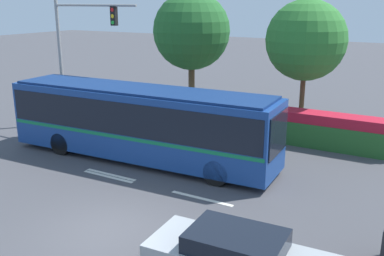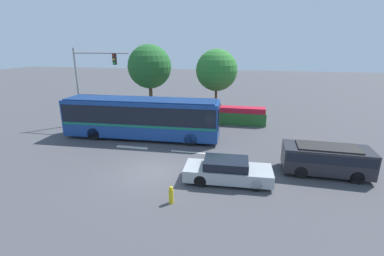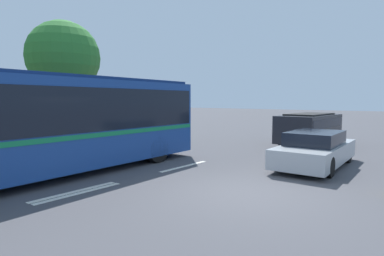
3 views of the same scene
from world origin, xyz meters
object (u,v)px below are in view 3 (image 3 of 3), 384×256
object	(u,v)px
city_bus	(34,120)
sedan_foreground	(315,150)
street_tree_centre	(63,57)
suv_left_lane	(309,127)

from	to	relation	value
city_bus	sedan_foreground	distance (m)	9.39
city_bus	street_tree_centre	size ratio (longest dim) A/B	1.80
sedan_foreground	street_tree_centre	xyz separation A→B (m)	(-2.33, 13.15, 4.16)
street_tree_centre	suv_left_lane	bearing A→B (deg)	-55.20
suv_left_lane	city_bus	bearing A→B (deg)	164.49
sedan_foreground	city_bus	bearing A→B (deg)	138.20
sedan_foreground	street_tree_centre	world-z (taller)	street_tree_centre
city_bus	suv_left_lane	world-z (taller)	city_bus
city_bus	street_tree_centre	distance (m)	9.28
city_bus	sedan_foreground	size ratio (longest dim) A/B	2.59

